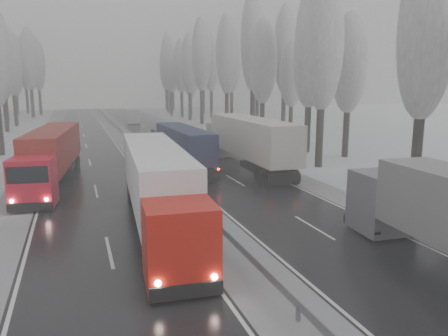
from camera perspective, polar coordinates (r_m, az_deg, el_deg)
carriageway_right at (r=39.79m, az=-1.55°, el=0.13°), size 7.50×200.00×0.03m
carriageway_left at (r=38.07m, az=-16.81°, el=-0.84°), size 7.50×200.00×0.03m
median_slush at (r=38.58m, az=-9.01°, el=-0.34°), size 3.00×200.00×0.04m
shoulder_right at (r=41.50m, az=4.99°, el=0.55°), size 2.40×200.00×0.04m
shoulder_left at (r=38.25m, az=-24.23°, el=-1.28°), size 2.40×200.00×0.04m
median_guardrail at (r=38.46m, az=-9.03°, el=0.50°), size 0.12×200.00×0.76m
tree_16 at (r=31.56m, az=24.96°, el=15.75°), size 3.60×3.60×16.53m
tree_18 at (r=40.32m, az=12.84°, el=15.26°), size 3.60×3.60×16.58m
tree_19 at (r=46.59m, az=16.07°, el=12.92°), size 3.60×3.60×14.57m
tree_20 at (r=48.99m, az=11.18°, el=13.87°), size 3.60×3.60×15.71m
tree_21 at (r=53.69m, az=11.19°, el=15.58°), size 3.60×3.60×18.62m
tree_22 at (r=57.92m, az=5.12°, el=13.64°), size 3.60×3.60×15.86m
tree_23 at (r=64.20m, az=8.86°, el=11.97°), size 3.60×3.60×13.55m
tree_24 at (r=63.43m, az=3.86°, el=16.09°), size 3.60×3.60×20.49m
tree_25 at (r=69.88m, az=7.96°, el=14.99°), size 3.60×3.60×19.44m
tree_26 at (r=72.79m, az=0.38°, el=14.60°), size 3.60×3.60×18.78m
tree_27 at (r=79.05m, az=4.44°, el=13.74°), size 3.60×3.60×17.62m
tree_28 at (r=82.62m, az=-2.97°, el=14.52°), size 3.60×3.60×19.62m
tree_29 at (r=88.63m, az=1.02°, el=13.67°), size 3.60×3.60×18.11m
tree_30 at (r=92.01m, az=-4.54°, el=13.44°), size 3.60×3.60×17.86m
tree_31 at (r=97.49m, az=-1.68°, el=13.59°), size 3.60×3.60×18.58m
tree_32 at (r=99.30m, az=-5.61°, el=13.04°), size 3.60×3.60×17.33m
tree_33 at (r=103.88m, az=-4.39°, el=11.91°), size 3.60×3.60×14.33m
tree_34 at (r=106.03m, az=-7.00°, el=12.98°), size 3.60×3.60×17.63m
tree_35 at (r=112.17m, az=-2.71°, el=13.14°), size 3.60×3.60×18.25m
tree_36 at (r=115.99m, az=-7.41°, el=13.61°), size 3.60×3.60×20.23m
tree_37 at (r=121.38m, az=-4.46°, el=12.38°), size 3.60×3.60×16.37m
tree_38 at (r=126.62m, az=-7.61°, el=12.73°), size 3.60×3.60×17.97m
tree_39 at (r=131.08m, az=-6.72°, el=12.18°), size 3.60×3.60×16.19m
tree_68 at (r=77.17m, az=-27.11°, el=12.21°), size 3.60×3.60×16.65m
tree_70 at (r=87.15m, az=-26.04°, el=12.21°), size 3.60×3.60×17.09m
tree_72 at (r=96.70m, az=-26.87°, el=11.15°), size 3.60×3.60×15.11m
tree_74 at (r=107.12m, az=-24.14°, el=12.81°), size 3.60×3.60×19.68m
tree_76 at (r=116.37m, az=-23.20°, el=12.30°), size 3.60×3.60×18.55m
tree_77 at (r=120.78m, az=-25.66°, el=10.75°), size 3.60×3.60×14.32m
tree_78 at (r=123.24m, az=-24.67°, el=12.36°), size 3.60×3.60×19.55m
tree_79 at (r=127.44m, az=-25.70°, el=11.49°), size 3.60×3.60×17.07m
truck_blue_box at (r=39.41m, az=-5.71°, el=3.15°), size 2.67×14.59×3.73m
truck_cream_box at (r=38.83m, az=2.96°, el=3.80°), size 2.97×17.82×4.56m
box_truck_distant at (r=86.31m, az=-11.77°, el=6.69°), size 2.94×7.56×2.76m
truck_red_white at (r=22.56m, az=-8.65°, el=-2.03°), size 3.66×16.62×4.23m
truck_red_red at (r=35.20m, az=-21.63°, el=1.83°), size 4.37×16.02×4.07m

